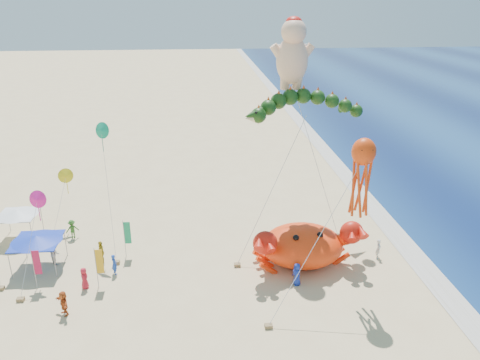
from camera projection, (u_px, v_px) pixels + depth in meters
name	position (u px, v px, depth m)	size (l,w,h in m)	color
ground	(268.00, 266.00, 36.30)	(320.00, 320.00, 0.00)	#D1B784
foam_strip	(417.00, 259.00, 37.33)	(320.00, 320.00, 0.00)	silver
crab_inflatable	(303.00, 245.00, 36.10)	(8.63, 6.14, 3.78)	#FF380D
dragon_kite	(305.00, 109.00, 36.71)	(11.22, 7.45, 12.45)	#14350E
cherub_kite	(293.00, 52.00, 36.19)	(5.83, 2.87, 18.16)	#FFC39B
octopus_kite	(361.00, 172.00, 30.53)	(7.61, 4.85, 11.14)	#E33C0B
canopy_blue	(36.00, 239.00, 35.36)	(3.77, 3.77, 2.71)	gray
canopy_white	(17.00, 213.00, 39.63)	(3.41, 3.41, 2.71)	gray
feather_flags	(63.00, 253.00, 34.20)	(10.36, 4.23, 3.20)	gray
beachgoers	(119.00, 263.00, 35.17)	(26.31, 12.02, 1.86)	#1F45B7
small_kites	(51.00, 182.00, 35.91)	(8.79, 11.29, 10.48)	#CF458B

